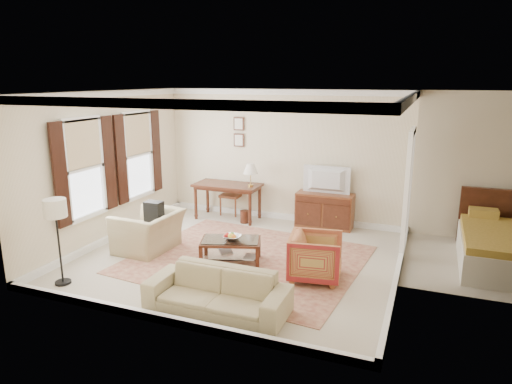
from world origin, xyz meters
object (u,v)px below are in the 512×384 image
Objects in this scene: writing_desk at (228,189)px; striped_armchair at (316,255)px; coffee_table at (231,245)px; sofa at (217,285)px; sideboard at (325,210)px; tv at (326,172)px; club_armchair at (148,225)px.

striped_armchair is at bearing -42.60° from writing_desk.
writing_desk is 2.60m from coffee_table.
striped_armchair reaches higher than sofa.
sofa is (-0.53, -4.15, 0.01)m from sideboard.
sideboard is at bearing 67.14° from coffee_table.
tv is 3.78m from club_armchair.
writing_desk is 1.32× the size of club_armchair.
club_armchair is (-0.54, -2.32, -0.21)m from writing_desk.
tv reaches higher than club_armchair.
club_armchair reaches higher than sideboard.
sideboard is at bearing 5.46° from writing_desk.
tv is 0.48× the size of sofa.
sofa is at bearing -97.32° from sideboard.
sideboard is 1.47× the size of striped_armchair.
writing_desk is 1.81× the size of striped_armchair.
sofa is at bearing 137.56° from striped_armchair.
striped_armchair reaches higher than sideboard.
club_armchair is at bearing 42.65° from tv.
coffee_table is at bearing 76.63° from striped_armchair.
sideboard is 3.73m from club_armchair.
coffee_table is (-1.06, -2.53, -0.05)m from sideboard.
sideboard is at bearing 82.97° from sofa.
sideboard is 2.69m from striped_armchair.
coffee_table is 1.39× the size of striped_armchair.
striped_armchair is 1.80m from sofa.
tv is at bearing 82.93° from sofa.
writing_desk reaches higher than sofa.
tv reaches higher than writing_desk.
tv reaches higher than sofa.
tv is at bearing 1.28° from striped_armchair.
writing_desk is 2.26m from tv.
striped_armchair is (1.53, -0.12, 0.09)m from coffee_table.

